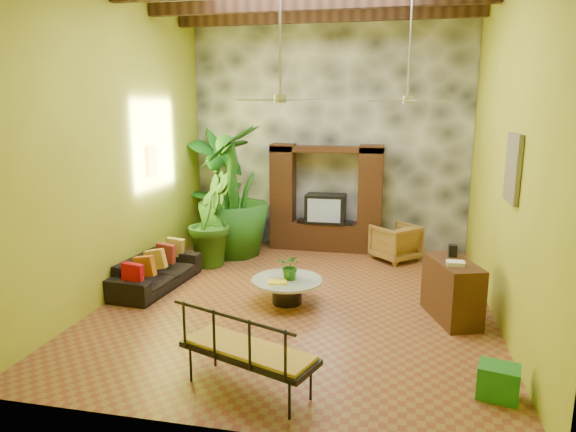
% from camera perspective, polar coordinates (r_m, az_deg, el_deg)
% --- Properties ---
extents(ground, '(7.00, 7.00, 0.00)m').
position_cam_1_polar(ground, '(8.46, 1.14, -9.35)').
color(ground, brown).
rests_on(ground, ground).
extents(back_wall, '(6.00, 0.02, 5.00)m').
position_cam_1_polar(back_wall, '(11.34, 4.59, 9.08)').
color(back_wall, '#A5A325').
rests_on(back_wall, ground).
extents(left_wall, '(0.02, 7.00, 5.00)m').
position_cam_1_polar(left_wall, '(8.95, -18.17, 7.71)').
color(left_wall, '#A5A325').
rests_on(left_wall, ground).
extents(right_wall, '(0.02, 7.00, 5.00)m').
position_cam_1_polar(right_wall, '(7.90, 23.28, 6.82)').
color(right_wall, '#A5A325').
rests_on(right_wall, ground).
extents(stone_accent_wall, '(5.98, 0.10, 4.98)m').
position_cam_1_polar(stone_accent_wall, '(11.28, 4.55, 9.06)').
color(stone_accent_wall, '#3A3C42').
rests_on(stone_accent_wall, ground).
extents(entertainment_center, '(2.40, 0.55, 2.30)m').
position_cam_1_polar(entertainment_center, '(11.17, 4.22, 1.10)').
color(entertainment_center, black).
rests_on(entertainment_center, ground).
extents(ceiling_fan_front, '(1.28, 1.28, 1.86)m').
position_cam_1_polar(ceiling_fan_front, '(7.53, -0.88, 14.45)').
color(ceiling_fan_front, '#A6A6AA').
rests_on(ceiling_fan_front, ceiling).
extents(ceiling_fan_back, '(1.28, 1.28, 1.86)m').
position_cam_1_polar(ceiling_fan_back, '(8.94, 13.20, 13.78)').
color(ceiling_fan_back, '#A6A6AA').
rests_on(ceiling_fan_back, ceiling).
extents(wall_art_mask, '(0.06, 0.32, 0.55)m').
position_cam_1_polar(wall_art_mask, '(9.85, -14.91, 5.91)').
color(wall_art_mask, orange).
rests_on(wall_art_mask, left_wall).
extents(wall_art_painting, '(0.06, 0.70, 0.90)m').
position_cam_1_polar(wall_art_painting, '(7.33, 23.72, 4.87)').
color(wall_art_painting, '#255888').
rests_on(wall_art_painting, right_wall).
extents(sofa, '(0.93, 2.00, 0.57)m').
position_cam_1_polar(sofa, '(9.25, -14.41, -5.98)').
color(sofa, black).
rests_on(sofa, ground).
extents(wicker_armchair, '(1.14, 1.14, 0.74)m').
position_cam_1_polar(wicker_armchair, '(10.71, 11.85, -2.87)').
color(wicker_armchair, olive).
rests_on(wicker_armchair, ground).
extents(tall_plant_a, '(1.61, 1.68, 2.65)m').
position_cam_1_polar(tall_plant_a, '(11.69, -7.59, 3.30)').
color(tall_plant_a, '#1C6C1E').
rests_on(tall_plant_a, ground).
extents(tall_plant_b, '(0.97, 1.13, 1.84)m').
position_cam_1_polar(tall_plant_b, '(10.18, -8.67, -0.36)').
color(tall_plant_b, '#265717').
rests_on(tall_plant_b, ground).
extents(tall_plant_c, '(1.67, 1.67, 2.73)m').
position_cam_1_polar(tall_plant_c, '(10.73, -6.18, 2.78)').
color(tall_plant_c, '#205B18').
rests_on(tall_plant_c, ground).
extents(coffee_table, '(1.13, 1.13, 0.40)m').
position_cam_1_polar(coffee_table, '(8.27, -0.12, -7.97)').
color(coffee_table, black).
rests_on(coffee_table, ground).
extents(centerpiece_plant, '(0.44, 0.40, 0.42)m').
position_cam_1_polar(centerpiece_plant, '(8.15, 0.32, -5.63)').
color(centerpiece_plant, '#24631A').
rests_on(centerpiece_plant, coffee_table).
extents(yellow_tray, '(0.32, 0.26, 0.03)m').
position_cam_1_polar(yellow_tray, '(8.04, -1.18, -7.35)').
color(yellow_tray, yellow).
rests_on(yellow_tray, coffee_table).
extents(iron_bench, '(1.66, 1.11, 0.57)m').
position_cam_1_polar(iron_bench, '(5.73, -4.66, -14.50)').
color(iron_bench, black).
rests_on(iron_bench, ground).
extents(side_console, '(0.84, 1.21, 0.89)m').
position_cam_1_polar(side_console, '(7.99, 17.76, -7.86)').
color(side_console, '#382111').
rests_on(side_console, ground).
extents(green_bin, '(0.48, 0.41, 0.37)m').
position_cam_1_polar(green_bin, '(6.24, 22.33, -16.67)').
color(green_bin, '#1B651B').
rests_on(green_bin, ground).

